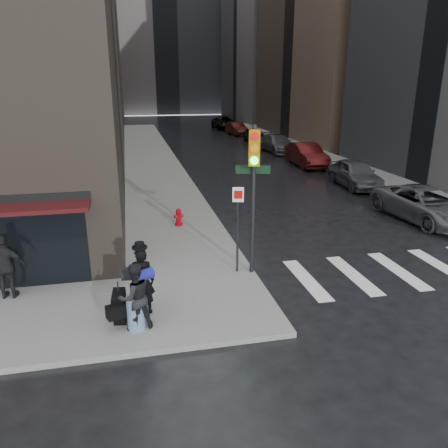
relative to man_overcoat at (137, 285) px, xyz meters
The scene contains 19 objects.
ground 1.96m from the man_overcoat, 10.39° to the left, with size 140.00×140.00×0.00m, color black.
sidewalk_left 27.37m from the man_overcoat, 86.49° to the left, with size 4.00×50.00×0.15m, color slate.
sidewalk_right 31.25m from the man_overcoat, 60.94° to the left, with size 3.00×50.00×0.15m, color slate.
crosswalk 9.32m from the man_overcoat, ahead, with size 8.50×3.00×0.01m.
bldg_left_far 64.46m from the man_overcoat, 100.30° to the left, with size 22.00×20.00×26.00m, color #55241D.
bldg_right_far 65.56m from the man_overcoat, 64.61° to the left, with size 22.00×20.00×25.00m, color slate.
bldg_distant 80.10m from the man_overcoat, 84.40° to the left, with size 40.00×12.00×32.00m, color slate.
man_overcoat is the anchor object (origin of this frame).
man_jeans 0.69m from the man_overcoat, 96.96° to the right, with size 1.23×0.89×1.70m.
man_greycoat 3.87m from the man_overcoat, 153.81° to the left, with size 1.14×0.59×1.85m.
traffic_light 4.50m from the man_overcoat, 27.88° to the left, with size 1.11×0.64×4.56m.
fire_hydrant 7.35m from the man_overcoat, 75.17° to the left, with size 0.42×0.32×0.73m.
parked_car_0 13.94m from the man_overcoat, 25.07° to the left, with size 2.43×5.28×1.47m, color #4A4A4F.
parked_car_1 17.95m from the man_overcoat, 44.49° to the left, with size 1.86×4.63×1.58m, color #414146.
parked_car_2 22.99m from the man_overcoat, 56.87° to the left, with size 1.73×4.97×1.64m, color #390B0C.
parked_car_3 28.85m from the man_overcoat, 63.98° to the left, with size 2.11×5.20×1.51m, color #47464B.
parked_car_4 34.93m from the man_overcoat, 68.92° to the left, with size 1.64×4.08×1.39m, color black.
parked_car_5 41.16m from the man_overcoat, 72.56° to the left, with size 1.48×4.25×1.40m, color #3A100B.
parked_car_6 47.57m from the man_overcoat, 74.95° to the left, with size 2.59×5.61×1.56m, color black.
Camera 1 is at (-1.66, -10.55, 5.89)m, focal length 35.00 mm.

